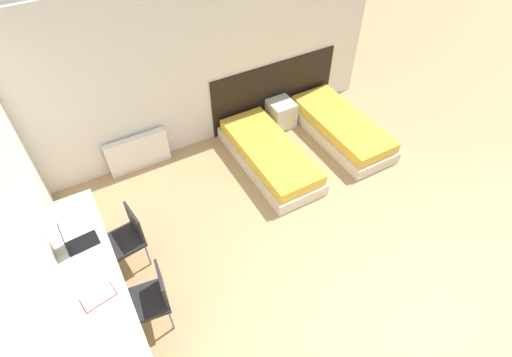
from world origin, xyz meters
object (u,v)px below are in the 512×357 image
Objects in this scene: nightstand at (281,113)px; laptop at (76,242)px; bed_near_window at (269,155)px; chair_near_notebook at (152,297)px; bed_near_door at (341,128)px; chair_near_laptop at (127,236)px.

nightstand is 4.01m from laptop.
bed_near_window is 1.06m from nightstand.
chair_near_notebook is at bearing -62.65° from laptop.
bed_near_door is 5.64× the size of laptop.
nightstand is (-0.71, 0.79, 0.05)m from bed_near_door.
bed_near_door is 4.17m from chair_near_notebook.
bed_near_window is 2.31× the size of chair_near_laptop.
nightstand is at bearing 44.87° from chair_near_notebook.
laptop reaches higher than chair_near_notebook.
bed_near_door is 1.06m from nightstand.
laptop is at bearing -170.16° from bed_near_door.
bed_near_window is 5.64× the size of laptop.
chair_near_notebook is at bearing -157.49° from bed_near_door.
chair_near_notebook reaches higher than bed_near_window.
chair_near_notebook reaches higher than nightstand.
bed_near_window is 2.54m from chair_near_laptop.
nightstand is 3.95m from chair_near_notebook.
chair_near_laptop is 2.44× the size of laptop.
laptop reaches higher than bed_near_window.
nightstand reaches higher than bed_near_door.
chair_near_laptop is at bearing -164.25° from bed_near_window.
bed_near_door is 3.92m from chair_near_laptop.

